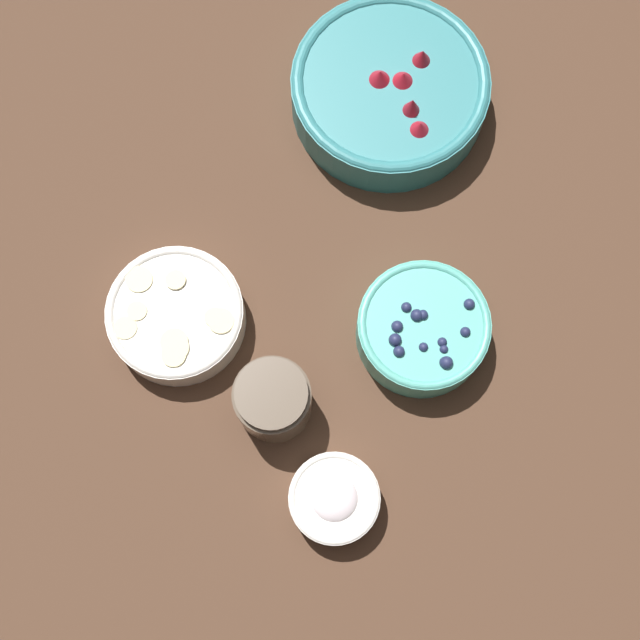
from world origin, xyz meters
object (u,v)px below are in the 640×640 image
bowl_blueberries (423,329)px  bowl_cream (334,499)px  bowl_strawberries (390,90)px  bowl_bananas (176,316)px  jar_chocolate (273,400)px

bowl_blueberries → bowl_cream: bowl_blueberries is taller
bowl_strawberries → bowl_blueberries: (0.30, -0.08, -0.00)m
bowl_bananas → bowl_cream: (0.27, 0.10, -0.00)m
bowl_blueberries → jar_chocolate: size_ratio=1.75×
bowl_bananas → jar_chocolate: bearing=27.6°
bowl_blueberries → jar_chocolate: (0.02, -0.20, 0.01)m
bowl_bananas → jar_chocolate: jar_chocolate is taller
bowl_bananas → bowl_cream: size_ratio=1.58×
bowl_strawberries → jar_chocolate: size_ratio=2.81×
bowl_strawberries → jar_chocolate: bearing=-40.6°
bowl_blueberries → jar_chocolate: bearing=-84.5°
bowl_strawberries → bowl_cream: bowl_strawberries is taller
bowl_strawberries → bowl_blueberries: bowl_strawberries is taller
bowl_blueberries → bowl_cream: bearing=-49.0°
bowl_strawberries → jar_chocolate: (0.32, -0.28, 0.00)m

